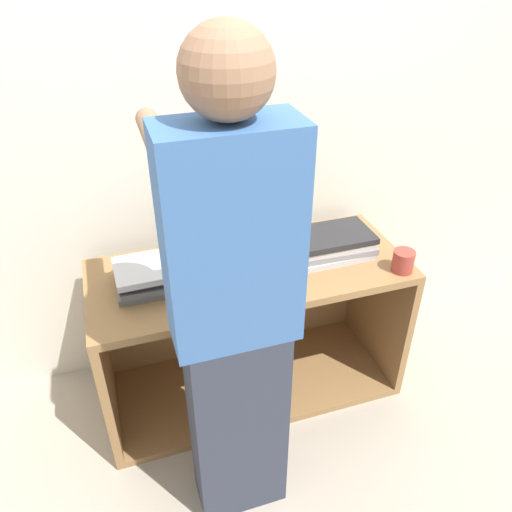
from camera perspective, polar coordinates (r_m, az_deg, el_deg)
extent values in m
plane|color=#9E9384|center=(2.50, 1.55, -19.15)|extent=(12.00, 12.00, 0.00)
cube|color=beige|center=(2.33, -3.83, 13.64)|extent=(8.00, 0.05, 2.40)
cube|color=olive|center=(2.21, -0.71, -1.79)|extent=(1.41, 0.59, 0.04)
cube|color=olive|center=(2.67, -0.61, -14.10)|extent=(1.41, 0.59, 0.04)
cube|color=olive|center=(2.37, -17.04, -11.57)|extent=(0.04, 0.59, 0.66)
cube|color=olive|center=(2.66, 13.67, -5.26)|extent=(0.04, 0.59, 0.66)
cube|color=olive|center=(2.63, -2.47, -4.67)|extent=(1.34, 0.04, 0.66)
cube|color=#333338|center=(2.19, -0.72, -1.19)|extent=(0.36, 0.22, 0.02)
cube|color=gray|center=(2.19, -0.79, -0.82)|extent=(0.29, 0.12, 0.00)
cube|color=#333338|center=(2.24, -1.79, 3.23)|extent=(0.36, 0.05, 0.22)
cube|color=black|center=(2.23, -1.75, 3.19)|extent=(0.31, 0.04, 0.20)
cube|color=slate|center=(2.13, -10.84, -2.85)|extent=(0.36, 0.24, 0.03)
cube|color=slate|center=(2.11, -10.60, -2.28)|extent=(0.36, 0.23, 0.03)
cube|color=#232326|center=(2.10, -10.73, -1.53)|extent=(0.36, 0.24, 0.03)
cube|color=#B7B7BC|center=(2.07, -11.07, -1.18)|extent=(0.36, 0.23, 0.03)
cube|color=#B7B7BC|center=(2.31, 8.50, 0.52)|extent=(0.36, 0.23, 0.03)
cube|color=gray|center=(2.30, 8.72, 1.19)|extent=(0.36, 0.24, 0.03)
cube|color=#B7B7BC|center=(2.28, 8.38, 1.72)|extent=(0.36, 0.23, 0.03)
cube|color=#232326|center=(2.27, 8.72, 2.31)|extent=(0.36, 0.23, 0.03)
cube|color=#2D3342|center=(1.97, -2.13, -18.25)|extent=(0.34, 0.20, 0.88)
cube|color=#38609E|center=(1.44, -2.77, 1.78)|extent=(0.40, 0.20, 0.70)
sphere|color=#8C664C|center=(1.26, -3.38, 20.30)|extent=(0.24, 0.24, 0.24)
cylinder|color=#8C664C|center=(1.54, -11.63, 13.43)|extent=(0.07, 0.32, 0.07)
cylinder|color=#8C664C|center=(1.60, 0.10, 14.88)|extent=(0.07, 0.32, 0.07)
cylinder|color=#9E382D|center=(2.25, 16.47, -0.56)|extent=(0.09, 0.09, 0.10)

